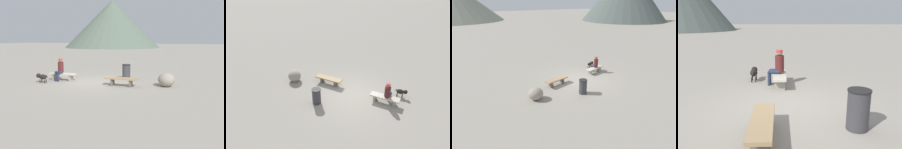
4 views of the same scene
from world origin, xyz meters
The scene contains 6 objects.
ground centered at (0.00, 0.00, -0.03)m, with size 210.00×210.00×0.06m, color gray.
bench_left centered at (-1.80, 0.37, 0.33)m, with size 1.75×0.59×0.44m.
bench_right centered at (1.95, 0.32, 0.32)m, with size 1.65×0.57×0.43m.
seated_person centered at (2.05, 0.41, 0.74)m, with size 0.33×0.60×1.29m.
dog centered at (2.57, 1.38, 0.35)m, with size 0.74×0.32×0.52m.
trash_bin centered at (-1.29, -1.63, 0.45)m, with size 0.51×0.51×0.90m.
Camera 4 is at (-5.82, -0.32, 2.34)m, focal length 35.80 mm.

